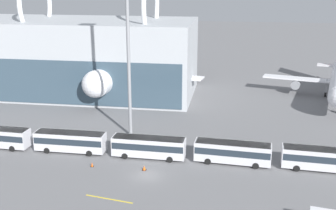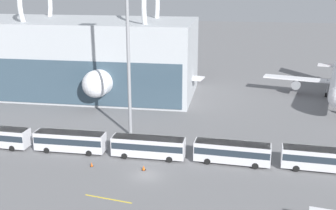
{
  "view_description": "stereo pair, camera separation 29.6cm",
  "coord_description": "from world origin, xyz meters",
  "px_view_note": "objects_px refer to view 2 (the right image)",
  "views": [
    {
      "loc": [
        11.55,
        -54.45,
        27.83
      ],
      "look_at": [
        -0.42,
        22.12,
        4.0
      ],
      "focal_mm": 45.0,
      "sensor_mm": 36.0,
      "label": 1
    },
    {
      "loc": [
        11.84,
        -54.41,
        27.83
      ],
      "look_at": [
        -0.42,
        22.12,
        4.0
      ],
      "focal_mm": 45.0,
      "sensor_mm": 36.0,
      "label": 2
    }
  ],
  "objects_px": {
    "shuttle_bus_3": "(232,151)",
    "floodlight_mast": "(127,16)",
    "airliner_at_gate_near": "(127,70)",
    "traffic_cone_0": "(92,164)",
    "shuttle_bus_4": "(322,158)",
    "traffic_cone_1": "(144,168)",
    "shuttle_bus_2": "(148,146)",
    "shuttle_bus_1": "(70,140)"
  },
  "relations": [
    {
      "from": "shuttle_bus_1",
      "to": "floodlight_mast",
      "type": "height_order",
      "value": "floodlight_mast"
    },
    {
      "from": "shuttle_bus_2",
      "to": "traffic_cone_0",
      "type": "bearing_deg",
      "value": -148.29
    },
    {
      "from": "shuttle_bus_1",
      "to": "floodlight_mast",
      "type": "distance_m",
      "value": 22.75
    },
    {
      "from": "shuttle_bus_3",
      "to": "floodlight_mast",
      "type": "xyz_separation_m",
      "value": [
        -18.41,
        9.3,
        19.36
      ]
    },
    {
      "from": "shuttle_bus_2",
      "to": "airliner_at_gate_near",
      "type": "bearing_deg",
      "value": 110.49
    },
    {
      "from": "shuttle_bus_3",
      "to": "floodlight_mast",
      "type": "relative_size",
      "value": 0.37
    },
    {
      "from": "shuttle_bus_4",
      "to": "traffic_cone_1",
      "type": "bearing_deg",
      "value": -167.38
    },
    {
      "from": "traffic_cone_1",
      "to": "floodlight_mast",
      "type": "bearing_deg",
      "value": 111.53
    },
    {
      "from": "airliner_at_gate_near",
      "to": "traffic_cone_0",
      "type": "relative_size",
      "value": 55.04
    },
    {
      "from": "airliner_at_gate_near",
      "to": "shuttle_bus_2",
      "type": "xyz_separation_m",
      "value": [
        13.08,
        -37.56,
        -3.8
      ]
    },
    {
      "from": "airliner_at_gate_near",
      "to": "traffic_cone_1",
      "type": "height_order",
      "value": "airliner_at_gate_near"
    },
    {
      "from": "shuttle_bus_3",
      "to": "traffic_cone_0",
      "type": "distance_m",
      "value": 21.62
    },
    {
      "from": "airliner_at_gate_near",
      "to": "floodlight_mast",
      "type": "relative_size",
      "value": 1.2
    },
    {
      "from": "shuttle_bus_1",
      "to": "shuttle_bus_2",
      "type": "distance_m",
      "value": 13.19
    },
    {
      "from": "airliner_at_gate_near",
      "to": "floodlight_mast",
      "type": "distance_m",
      "value": 33.28
    },
    {
      "from": "floodlight_mast",
      "to": "shuttle_bus_1",
      "type": "bearing_deg",
      "value": -131.7
    },
    {
      "from": "floodlight_mast",
      "to": "shuttle_bus_3",
      "type": "bearing_deg",
      "value": -26.8
    },
    {
      "from": "shuttle_bus_1",
      "to": "traffic_cone_1",
      "type": "distance_m",
      "value": 14.34
    },
    {
      "from": "shuttle_bus_2",
      "to": "traffic_cone_0",
      "type": "relative_size",
      "value": 17.01
    },
    {
      "from": "airliner_at_gate_near",
      "to": "traffic_cone_1",
      "type": "bearing_deg",
      "value": 28.51
    },
    {
      "from": "shuttle_bus_4",
      "to": "floodlight_mast",
      "type": "height_order",
      "value": "floodlight_mast"
    },
    {
      "from": "airliner_at_gate_near",
      "to": "shuttle_bus_2",
      "type": "height_order",
      "value": "airliner_at_gate_near"
    },
    {
      "from": "floodlight_mast",
      "to": "traffic_cone_1",
      "type": "distance_m",
      "value": 25.69
    },
    {
      "from": "shuttle_bus_1",
      "to": "traffic_cone_1",
      "type": "xyz_separation_m",
      "value": [
        13.39,
        -4.87,
        -1.63
      ]
    },
    {
      "from": "shuttle_bus_4",
      "to": "traffic_cone_0",
      "type": "bearing_deg",
      "value": -169.38
    },
    {
      "from": "airliner_at_gate_near",
      "to": "shuttle_bus_2",
      "type": "relative_size",
      "value": 3.24
    },
    {
      "from": "shuttle_bus_3",
      "to": "shuttle_bus_4",
      "type": "relative_size",
      "value": 1.0
    },
    {
      "from": "airliner_at_gate_near",
      "to": "shuttle_bus_4",
      "type": "height_order",
      "value": "airliner_at_gate_near"
    },
    {
      "from": "floodlight_mast",
      "to": "shuttle_bus_4",
      "type": "bearing_deg",
      "value": -17.1
    },
    {
      "from": "shuttle_bus_4",
      "to": "traffic_cone_0",
      "type": "height_order",
      "value": "shuttle_bus_4"
    },
    {
      "from": "shuttle_bus_1",
      "to": "traffic_cone_0",
      "type": "xyz_separation_m",
      "value": [
        5.29,
        -4.91,
        -1.64
      ]
    },
    {
      "from": "shuttle_bus_3",
      "to": "floodlight_mast",
      "type": "height_order",
      "value": "floodlight_mast"
    },
    {
      "from": "shuttle_bus_2",
      "to": "traffic_cone_0",
      "type": "distance_m",
      "value": 9.3
    },
    {
      "from": "shuttle_bus_3",
      "to": "shuttle_bus_4",
      "type": "xyz_separation_m",
      "value": [
        13.18,
        -0.42,
        0.0
      ]
    },
    {
      "from": "shuttle_bus_2",
      "to": "shuttle_bus_4",
      "type": "height_order",
      "value": "same"
    },
    {
      "from": "shuttle_bus_3",
      "to": "traffic_cone_0",
      "type": "height_order",
      "value": "shuttle_bus_3"
    },
    {
      "from": "shuttle_bus_4",
      "to": "shuttle_bus_2",
      "type": "bearing_deg",
      "value": -177.37
    },
    {
      "from": "shuttle_bus_4",
      "to": "floodlight_mast",
      "type": "xyz_separation_m",
      "value": [
        -31.6,
        9.72,
        19.36
      ]
    },
    {
      "from": "floodlight_mast",
      "to": "traffic_cone_0",
      "type": "relative_size",
      "value": 45.83
    },
    {
      "from": "shuttle_bus_2",
      "to": "traffic_cone_1",
      "type": "bearing_deg",
      "value": -86.14
    },
    {
      "from": "shuttle_bus_3",
      "to": "traffic_cone_0",
      "type": "xyz_separation_m",
      "value": [
        -21.08,
        -4.53,
        -1.64
      ]
    },
    {
      "from": "shuttle_bus_1",
      "to": "shuttle_bus_4",
      "type": "xyz_separation_m",
      "value": [
        39.55,
        -0.8,
        0.0
      ]
    }
  ]
}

